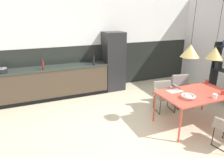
% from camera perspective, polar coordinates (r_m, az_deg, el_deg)
% --- Properties ---
extents(ground_plane, '(9.13, 9.13, 0.00)m').
position_cam_1_polar(ground_plane, '(4.28, 10.27, -15.36)').
color(ground_plane, beige).
extents(back_wall_splashback_dark, '(7.02, 0.12, 1.42)m').
position_cam_1_polar(back_wall_splashback_dark, '(6.53, -3.67, 3.78)').
color(back_wall_splashback_dark, black).
rests_on(back_wall_splashback_dark, ground).
extents(back_wall_panel_upper, '(7.02, 0.12, 1.42)m').
position_cam_1_polar(back_wall_panel_upper, '(6.33, -3.94, 16.32)').
color(back_wall_panel_upper, white).
rests_on(back_wall_panel_upper, back_wall_splashback_dark).
extents(kitchen_counter, '(3.42, 0.63, 0.91)m').
position_cam_1_polar(kitchen_counter, '(5.96, -17.82, -1.10)').
color(kitchen_counter, '#46392A').
rests_on(kitchen_counter, ground).
extents(refrigerator_column, '(0.61, 0.60, 1.83)m').
position_cam_1_polar(refrigerator_column, '(6.28, 0.41, 5.12)').
color(refrigerator_column, '#232326').
rests_on(refrigerator_column, ground).
extents(dining_table, '(1.54, 0.93, 0.75)m').
position_cam_1_polar(dining_table, '(4.59, 22.98, -4.26)').
color(dining_table, '#D64C3A').
rests_on(dining_table, ground).
extents(armchair_by_stool, '(0.56, 0.55, 0.81)m').
position_cam_1_polar(armchair_by_stool, '(5.54, 19.51, -2.10)').
color(armchair_by_stool, gray).
rests_on(armchair_by_stool, ground).
extents(armchair_near_window, '(0.55, 0.54, 0.72)m').
position_cam_1_polar(armchair_near_window, '(5.15, 14.72, -3.62)').
color(armchair_near_window, gray).
rests_on(armchair_near_window, ground).
extents(fruit_bowl, '(0.28, 0.28, 0.08)m').
position_cam_1_polar(fruit_bowl, '(4.21, 21.12, -4.67)').
color(fruit_bowl, silver).
rests_on(fruit_bowl, dining_table).
extents(open_book, '(0.32, 0.20, 0.02)m').
position_cam_1_polar(open_book, '(4.52, 17.62, -3.30)').
color(open_book, white).
rests_on(open_book, dining_table).
extents(mug_glass_clear, '(0.12, 0.07, 0.09)m').
position_cam_1_polar(mug_glass_clear, '(4.73, 29.38, -3.37)').
color(mug_glass_clear, '#B23D33').
rests_on(mug_glass_clear, dining_table).
extents(mug_white_ceramic, '(0.13, 0.09, 0.09)m').
position_cam_1_polar(mug_white_ceramic, '(4.46, 27.53, -4.36)').
color(mug_white_ceramic, white).
rests_on(mug_white_ceramic, dining_table).
extents(mug_short_terracotta, '(0.12, 0.07, 0.09)m').
position_cam_1_polar(mug_short_terracotta, '(5.30, 25.66, -0.66)').
color(mug_short_terracotta, '#B23D33').
rests_on(mug_short_terracotta, dining_table).
extents(cooking_pot, '(0.25, 0.25, 0.15)m').
position_cam_1_polar(cooking_pot, '(5.75, -29.14, 2.13)').
color(cooking_pot, black).
rests_on(cooking_pot, kitchen_counter).
extents(bottle_wine_green, '(0.07, 0.07, 0.30)m').
position_cam_1_polar(bottle_wine_green, '(5.82, -5.28, 5.20)').
color(bottle_wine_green, black).
rests_on(bottle_wine_green, kitchen_counter).
extents(bottle_vinegar_dark, '(0.06, 0.06, 0.30)m').
position_cam_1_polar(bottle_vinegar_dark, '(5.61, -19.25, 3.77)').
color(bottle_vinegar_dark, maroon).
rests_on(bottle_vinegar_dark, kitchen_counter).
extents(pendant_lamp_over_table_near, '(0.36, 0.36, 1.24)m').
position_cam_1_polar(pendant_lamp_over_table_near, '(4.11, 21.66, 7.56)').
color(pendant_lamp_over_table_near, black).
extents(pendant_lamp_over_table_far, '(0.34, 0.34, 1.32)m').
position_cam_1_polar(pendant_lamp_over_table_far, '(4.55, 27.51, 6.66)').
color(pendant_lamp_over_table_far, black).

